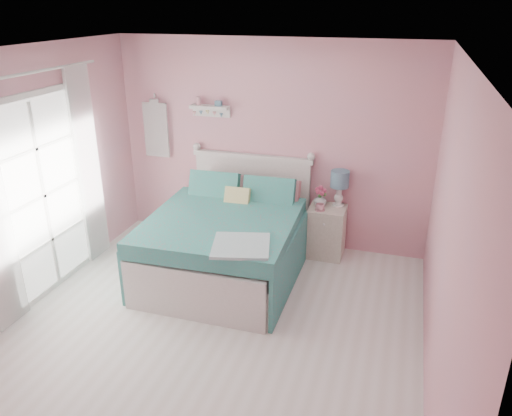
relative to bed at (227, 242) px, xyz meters
The scene contains 12 objects.
floor 1.31m from the bed, 79.75° to the right, with size 4.50×4.50×0.00m, color silver.
room_shell 1.72m from the bed, 79.75° to the right, with size 4.50×4.50×4.50m.
bed is the anchor object (origin of this frame).
nightstand 1.29m from the bed, 37.36° to the left, with size 0.44×0.44×0.64m.
table_lamp 1.55m from the bed, 38.34° to the left, with size 0.22×0.22×0.45m.
vase 1.27m from the bed, 41.61° to the left, with size 0.16×0.16×0.16m, color silver.
teacup 1.20m from the bed, 35.48° to the left, with size 0.11×0.11×0.08m, color pink.
roses 1.30m from the bed, 41.53° to the left, with size 0.14×0.11×0.12m.
wall_shelf 1.73m from the bed, 119.90° to the left, with size 0.50×0.15×0.25m.
hanging_dress 1.91m from the bed, 144.40° to the left, with size 0.34×0.03×0.72m, color white.
french_door 2.05m from the bed, 154.62° to the right, with size 0.04×1.32×2.16m.
curtain_far 1.87m from the bed, behind, with size 0.04×0.40×2.32m, color white.
Camera 1 is at (1.62, -3.62, 2.99)m, focal length 35.00 mm.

